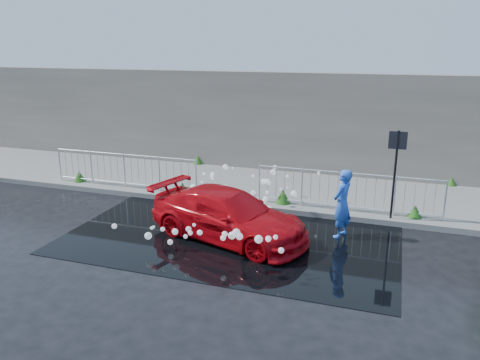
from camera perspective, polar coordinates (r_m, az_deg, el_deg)
The scene contains 12 objects.
ground at distance 11.05m, azimuth -5.16°, elevation -8.34°, with size 90.00×90.00×0.00m, color black.
pavement at distance 15.43m, azimuth 2.29°, elevation -0.78°, with size 30.00×4.00×0.15m, color slate.
curb at distance 13.61m, azimuth -0.10°, elevation -3.09°, with size 30.00×0.25×0.16m, color slate.
retaining_wall at distance 17.09m, azimuth 4.46°, elevation 7.13°, with size 30.00×0.60×3.50m, color #615B52.
puddle at distance 11.72m, azimuth -0.93°, elevation -6.75°, with size 8.00×5.00×0.01m, color black.
sign_post at distance 12.60m, azimuth 18.48°, elevation 2.26°, with size 0.45×0.06×2.50m.
railing_left at distance 15.41m, azimuth -13.90°, elevation 1.28°, with size 5.05×0.05×1.10m.
railing_right at distance 13.14m, azimuth 12.89°, elevation -1.22°, with size 5.05×0.05×1.10m.
weeds at distance 14.85m, azimuth 0.63°, elevation -0.44°, with size 12.17×3.93×0.42m.
water_spray at distance 11.87m, azimuth -0.49°, elevation -2.98°, with size 3.59×5.61×1.03m.
red_car at distance 11.36m, azimuth -1.43°, elevation -4.31°, with size 1.67×4.10×1.19m, color #BA070F.
person at distance 11.63m, azimuth 12.33°, elevation -2.83°, with size 0.63×0.41×1.71m, color blue.
Camera 1 is at (4.13, -9.17, 4.57)m, focal length 35.00 mm.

